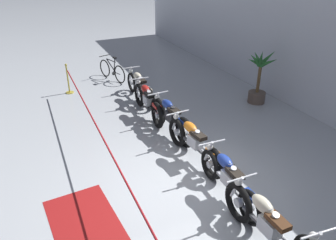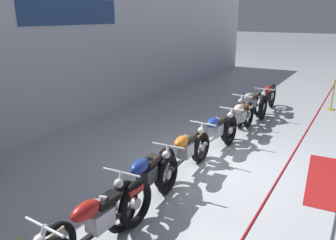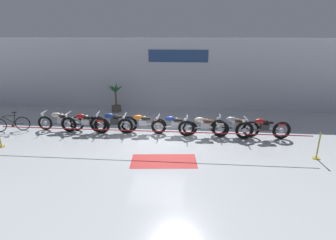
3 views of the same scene
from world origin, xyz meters
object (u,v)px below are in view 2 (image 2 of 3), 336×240
at_px(stanchion_mid_left, 332,99).
at_px(motorcycle_red_7, 268,98).
at_px(motorcycle_red_1, 97,226).
at_px(motorcycle_silver_6, 250,106).
at_px(stanchion_far_left, 280,182).
at_px(motorcycle_blue_4, 215,133).
at_px(motorcycle_cream_5, 240,119).
at_px(motorcycle_blue_2, 145,180).
at_px(motorcycle_orange_3, 184,154).

bearing_deg(stanchion_mid_left, motorcycle_red_7, 130.45).
distance_m(motorcycle_red_1, motorcycle_silver_6, 6.87).
distance_m(motorcycle_red_1, motorcycle_red_7, 8.05).
relative_size(motorcycle_red_1, stanchion_far_left, 0.19).
height_order(motorcycle_blue_4, motorcycle_cream_5, motorcycle_cream_5).
bearing_deg(motorcycle_blue_2, stanchion_mid_left, -13.79).
height_order(motorcycle_red_1, motorcycle_orange_3, motorcycle_red_1).
bearing_deg(motorcycle_blue_2, motorcycle_blue_4, -0.75).
height_order(motorcycle_blue_2, motorcycle_blue_4, motorcycle_blue_2).
distance_m(motorcycle_blue_2, motorcycle_blue_4, 2.82).
relative_size(motorcycle_red_1, motorcycle_blue_2, 1.06).
bearing_deg(motorcycle_cream_5, motorcycle_red_7, -1.14).
bearing_deg(stanchion_mid_left, motorcycle_red_1, 168.91).
xyz_separation_m(motorcycle_red_7, stanchion_mid_left, (1.53, -1.79, -0.13)).
distance_m(motorcycle_silver_6, motorcycle_red_7, 1.20).
bearing_deg(motorcycle_red_7, motorcycle_silver_6, 169.03).
distance_m(motorcycle_orange_3, motorcycle_silver_6, 4.21).
height_order(motorcycle_cream_5, motorcycle_silver_6, motorcycle_cream_5).
relative_size(motorcycle_orange_3, motorcycle_red_7, 0.93).
bearing_deg(stanchion_mid_left, motorcycle_cream_5, 155.84).
distance_m(motorcycle_orange_3, stanchion_far_left, 2.18).
height_order(motorcycle_red_7, stanchion_far_left, stanchion_far_left).
relative_size(motorcycle_blue_2, motorcycle_blue_4, 1.05).
bearing_deg(motorcycle_blue_4, motorcycle_cream_5, -6.31).
height_order(motorcycle_red_1, stanchion_mid_left, stanchion_mid_left).
xyz_separation_m(motorcycle_orange_3, motorcycle_cream_5, (2.81, -0.17, 0.01)).
relative_size(motorcycle_silver_6, motorcycle_red_7, 0.88).
bearing_deg(motorcycle_silver_6, motorcycle_blue_4, -179.36).
bearing_deg(motorcycle_cream_5, motorcycle_blue_4, 173.69).
bearing_deg(motorcycle_red_7, stanchion_far_left, -163.78).
bearing_deg(motorcycle_orange_3, motorcycle_silver_6, 0.09).
bearing_deg(motorcycle_silver_6, motorcycle_red_7, -10.97).
distance_m(motorcycle_blue_4, motorcycle_cream_5, 1.33).
height_order(motorcycle_orange_3, motorcycle_cream_5, motorcycle_cream_5).
bearing_deg(motorcycle_cream_5, stanchion_mid_left, -24.16).
distance_m(motorcycle_blue_2, motorcycle_cream_5, 4.15).
bearing_deg(motorcycle_cream_5, stanchion_far_left, -152.76).
relative_size(motorcycle_orange_3, motorcycle_silver_6, 1.06).
bearing_deg(motorcycle_orange_3, motorcycle_blue_2, 179.43).
relative_size(motorcycle_red_7, stanchion_far_left, 0.20).
xyz_separation_m(motorcycle_red_1, motorcycle_red_7, (8.05, -0.08, 0.02)).
xyz_separation_m(motorcycle_blue_4, motorcycle_red_7, (3.91, -0.20, 0.03)).
xyz_separation_m(motorcycle_blue_4, stanchion_far_left, (-2.25, -1.99, 0.30)).
bearing_deg(motorcycle_cream_5, motorcycle_silver_6, 7.19).
xyz_separation_m(motorcycle_red_7, stanchion_far_left, (-6.16, -1.79, 0.27)).
bearing_deg(motorcycle_red_1, motorcycle_red_7, -0.60).
height_order(motorcycle_orange_3, motorcycle_silver_6, motorcycle_silver_6).
relative_size(stanchion_far_left, stanchion_mid_left, 11.66).
bearing_deg(motorcycle_orange_3, motorcycle_cream_5, -3.47).
distance_m(motorcycle_red_1, stanchion_mid_left, 9.76).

